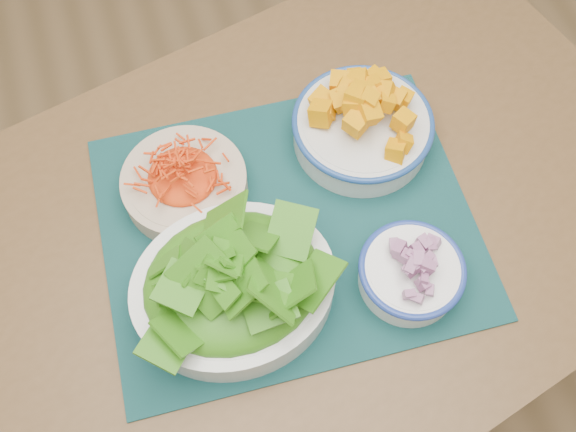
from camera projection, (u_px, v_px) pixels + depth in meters
The scene contains 6 objects.
table at pixel (302, 244), 1.07m from camera, with size 1.33×1.04×0.75m.
placemat at pixel (288, 226), 0.97m from camera, with size 0.55×0.45×0.00m, color #092829.
carrot_bowl at pixel (184, 181), 0.97m from camera, with size 0.25×0.25×0.07m.
squash_bowl at pixel (363, 123), 1.00m from camera, with size 0.27×0.27×0.10m.
lettuce_bowl at pixel (233, 282), 0.87m from camera, with size 0.28×0.24×0.12m.
onion_bowl at pixel (411, 271), 0.90m from camera, with size 0.18×0.18×0.07m.
Camera 1 is at (0.13, -0.10, 1.62)m, focal length 40.00 mm.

